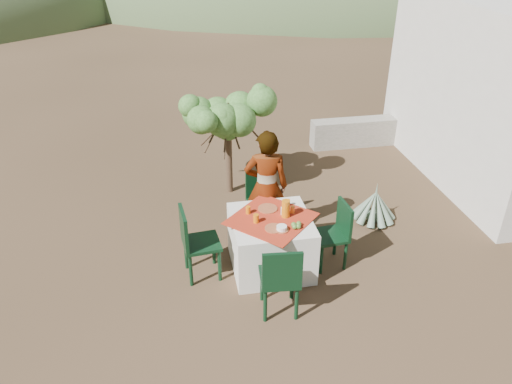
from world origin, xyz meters
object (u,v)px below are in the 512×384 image
(chair_far, at_px, (261,197))
(shrub_tree, at_px, (231,120))
(person, at_px, (266,187))
(chair_right, at_px, (336,231))
(agave, at_px, (375,206))
(chair_left, at_px, (195,240))
(juice_pitcher, at_px, (286,209))
(chair_near, at_px, (280,278))
(table, at_px, (271,243))

(chair_far, relative_size, shrub_tree, 0.55)
(chair_far, distance_m, person, 0.49)
(chair_right, height_order, agave, chair_right)
(shrub_tree, relative_size, agave, 2.25)
(chair_far, relative_size, chair_left, 0.88)
(shrub_tree, bearing_deg, person, -79.70)
(shrub_tree, height_order, juice_pitcher, shrub_tree)
(chair_near, bearing_deg, chair_right, -132.87)
(chair_near, bearing_deg, chair_far, -89.10)
(agave, bearing_deg, chair_right, -135.81)
(shrub_tree, relative_size, juice_pitcher, 6.85)
(agave, relative_size, juice_pitcher, 3.04)
(shrub_tree, bearing_deg, chair_right, -65.10)
(chair_near, xyz_separation_m, chair_right, (0.94, 0.84, -0.04))
(chair_far, height_order, juice_pitcher, juice_pitcher)
(juice_pitcher, bearing_deg, chair_right, -7.94)
(chair_near, height_order, agave, chair_near)
(person, bearing_deg, juice_pitcher, 109.47)
(chair_right, xyz_separation_m, shrub_tree, (-1.06, 2.28, 0.76))
(agave, bearing_deg, chair_near, -136.96)
(chair_right, distance_m, juice_pitcher, 0.77)
(juice_pitcher, bearing_deg, chair_left, -178.82)
(agave, height_order, juice_pitcher, juice_pitcher)
(chair_right, relative_size, shrub_tree, 0.57)
(shrub_tree, distance_m, agave, 2.64)
(table, xyz_separation_m, juice_pitcher, (0.19, 0.01, 0.50))
(chair_near, height_order, person, person)
(table, height_order, person, person)
(table, xyz_separation_m, person, (0.07, 0.68, 0.46))
(chair_right, bearing_deg, shrub_tree, -159.88)
(chair_right, bearing_deg, agave, 129.41)
(person, relative_size, agave, 2.36)
(table, height_order, chair_left, chair_left)
(shrub_tree, bearing_deg, agave, -33.83)
(chair_near, xyz_separation_m, chair_left, (-0.91, 0.91, 0.01))
(chair_near, bearing_deg, table, -90.03)
(table, xyz_separation_m, chair_far, (0.06, 1.02, 0.11))
(chair_far, distance_m, chair_left, 1.48)
(chair_near, relative_size, chair_right, 1.07)
(chair_far, xyz_separation_m, person, (0.01, -0.33, 0.36))
(chair_near, relative_size, shrub_tree, 0.61)
(chair_left, height_order, agave, chair_left)
(chair_near, distance_m, chair_right, 1.26)
(juice_pitcher, bearing_deg, chair_far, 97.14)
(table, distance_m, chair_near, 0.94)
(table, distance_m, chair_right, 0.87)
(table, relative_size, chair_left, 1.30)
(table, distance_m, agave, 2.00)
(agave, bearing_deg, shrub_tree, 146.17)
(chair_left, distance_m, shrub_tree, 2.46)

